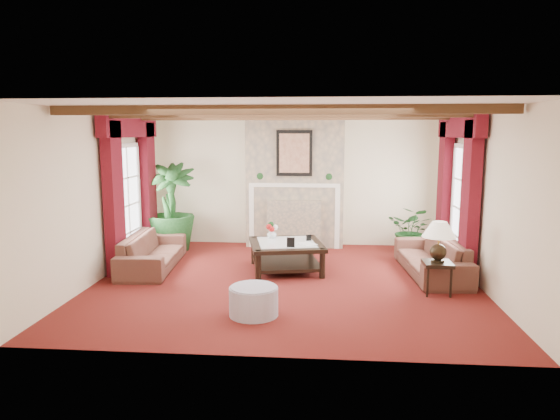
# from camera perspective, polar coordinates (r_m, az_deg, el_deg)

# --- Properties ---
(floor) EXTENTS (6.00, 6.00, 0.00)m
(floor) POSITION_cam_1_polar(r_m,az_deg,el_deg) (8.08, 0.66, -8.12)
(floor) COLOR #500E0E
(floor) RESTS_ON ground
(ceiling) EXTENTS (6.00, 6.00, 0.00)m
(ceiling) POSITION_cam_1_polar(r_m,az_deg,el_deg) (7.74, 0.70, 11.38)
(ceiling) COLOR white
(ceiling) RESTS_ON floor
(back_wall) EXTENTS (6.00, 0.02, 2.70)m
(back_wall) POSITION_cam_1_polar(r_m,az_deg,el_deg) (10.52, 1.76, 3.34)
(back_wall) COLOR beige
(back_wall) RESTS_ON ground
(left_wall) EXTENTS (0.02, 5.50, 2.70)m
(left_wall) POSITION_cam_1_polar(r_m,az_deg,el_deg) (8.55, -19.81, 1.55)
(left_wall) COLOR beige
(left_wall) RESTS_ON ground
(right_wall) EXTENTS (0.02, 5.50, 2.70)m
(right_wall) POSITION_cam_1_polar(r_m,az_deg,el_deg) (8.15, 22.22, 1.08)
(right_wall) COLOR beige
(right_wall) RESTS_ON ground
(ceiling_beams) EXTENTS (6.00, 3.00, 0.12)m
(ceiling_beams) POSITION_cam_1_polar(r_m,az_deg,el_deg) (7.74, 0.70, 10.93)
(ceiling_beams) COLOR #392412
(ceiling_beams) RESTS_ON ceiling
(fireplace) EXTENTS (2.00, 0.52, 2.70)m
(fireplace) POSITION_cam_1_polar(r_m,az_deg,el_deg) (10.28, 1.74, 10.74)
(fireplace) COLOR tan
(fireplace) RESTS_ON ground
(french_door_left) EXTENTS (0.10, 1.10, 2.16)m
(french_door_left) POSITION_cam_1_polar(r_m,az_deg,el_deg) (9.40, -17.36, 7.05)
(french_door_left) COLOR white
(french_door_left) RESTS_ON ground
(french_door_right) EXTENTS (0.10, 1.10, 2.16)m
(french_door_right) POSITION_cam_1_polar(r_m,az_deg,el_deg) (9.04, 20.44, 6.85)
(french_door_right) COLOR white
(french_door_right) RESTS_ON ground
(curtains_left) EXTENTS (0.20, 2.40, 2.55)m
(curtains_left) POSITION_cam_1_polar(r_m,az_deg,el_deg) (9.36, -16.85, 9.64)
(curtains_left) COLOR #480913
(curtains_left) RESTS_ON ground
(curtains_right) EXTENTS (0.20, 2.40, 2.55)m
(curtains_right) POSITION_cam_1_polar(r_m,az_deg,el_deg) (9.01, 19.91, 9.54)
(curtains_right) COLOR #480913
(curtains_right) RESTS_ON ground
(sofa_left) EXTENTS (2.13, 0.92, 0.79)m
(sofa_left) POSITION_cam_1_polar(r_m,az_deg,el_deg) (9.04, -14.38, -3.97)
(sofa_left) COLOR #3C101D
(sofa_left) RESTS_ON ground
(sofa_right) EXTENTS (2.16, 0.88, 0.81)m
(sofa_right) POSITION_cam_1_polar(r_m,az_deg,el_deg) (8.73, 16.96, -4.48)
(sofa_right) COLOR #3C101D
(sofa_right) RESTS_ON ground
(potted_palm) EXTENTS (1.26, 1.91, 0.98)m
(potted_palm) POSITION_cam_1_polar(r_m,az_deg,el_deg) (10.29, -12.36, -1.82)
(potted_palm) COLOR black
(potted_palm) RESTS_ON ground
(small_plant) EXTENTS (1.64, 1.66, 0.74)m
(small_plant) POSITION_cam_1_polar(r_m,az_deg,el_deg) (10.09, 14.81, -2.82)
(small_plant) COLOR black
(small_plant) RESTS_ON ground
(coffee_table) EXTENTS (1.42, 1.42, 0.49)m
(coffee_table) POSITION_cam_1_polar(r_m,az_deg,el_deg) (8.62, 0.72, -5.34)
(coffee_table) COLOR black
(coffee_table) RESTS_ON ground
(side_table) EXTENTS (0.46, 0.46, 0.48)m
(side_table) POSITION_cam_1_polar(r_m,az_deg,el_deg) (7.76, 17.48, -7.40)
(side_table) COLOR black
(side_table) RESTS_ON ground
(ottoman) EXTENTS (0.64, 0.64, 0.37)m
(ottoman) POSITION_cam_1_polar(r_m,az_deg,el_deg) (6.60, -3.03, -10.38)
(ottoman) COLOR #9C97AB
(ottoman) RESTS_ON ground
(table_lamp) EXTENTS (0.49, 0.49, 0.62)m
(table_lamp) POSITION_cam_1_polar(r_m,az_deg,el_deg) (7.63, 17.68, -3.43)
(table_lamp) COLOR black
(table_lamp) RESTS_ON side_table
(flower_vase) EXTENTS (0.25, 0.25, 0.17)m
(flower_vase) POSITION_cam_1_polar(r_m,az_deg,el_deg) (8.88, -0.94, -2.74)
(flower_vase) COLOR silver
(flower_vase) RESTS_ON coffee_table
(book) EXTENTS (0.24, 0.23, 0.30)m
(book) POSITION_cam_1_polar(r_m,az_deg,el_deg) (8.31, 2.57, -3.10)
(book) COLOR black
(book) RESTS_ON coffee_table
(photo_frame_a) EXTENTS (0.13, 0.03, 0.17)m
(photo_frame_a) POSITION_cam_1_polar(r_m,az_deg,el_deg) (8.16, 1.24, -3.75)
(photo_frame_a) COLOR black
(photo_frame_a) RESTS_ON coffee_table
(photo_frame_b) EXTENTS (0.09, 0.05, 0.12)m
(photo_frame_b) POSITION_cam_1_polar(r_m,az_deg,el_deg) (8.66, 3.30, -3.22)
(photo_frame_b) COLOR black
(photo_frame_b) RESTS_ON coffee_table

